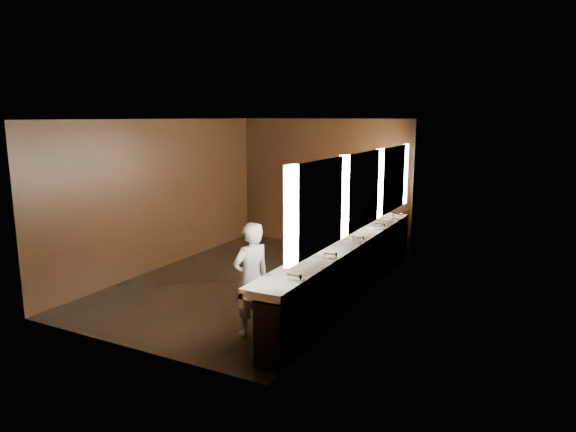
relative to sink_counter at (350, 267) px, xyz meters
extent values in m
plane|color=black|center=(-1.79, 0.00, -0.50)|extent=(6.00, 6.00, 0.00)
cube|color=#2D2D2B|center=(-1.79, 0.00, 2.30)|extent=(4.00, 6.00, 0.02)
cube|color=black|center=(-1.79, 3.00, 0.90)|extent=(4.00, 0.02, 2.80)
cube|color=black|center=(-1.79, -3.00, 0.90)|extent=(4.00, 0.02, 2.80)
cube|color=black|center=(-3.79, 0.00, 0.90)|extent=(0.02, 6.00, 2.80)
cube|color=black|center=(0.21, 0.00, 0.90)|extent=(0.02, 6.00, 2.80)
cube|color=black|center=(0.03, 0.00, -0.09)|extent=(0.36, 5.40, 0.81)
cube|color=white|center=(-0.07, 0.00, 0.35)|extent=(0.55, 5.40, 0.12)
cube|color=white|center=(-0.31, 0.00, 0.27)|extent=(0.06, 5.40, 0.18)
cylinder|color=silver|center=(0.12, -2.20, 0.49)|extent=(0.18, 0.04, 0.04)
cylinder|color=silver|center=(0.12, -1.10, 0.49)|extent=(0.18, 0.04, 0.04)
cylinder|color=silver|center=(0.12, 0.00, 0.49)|extent=(0.18, 0.04, 0.04)
cylinder|color=silver|center=(0.12, 1.10, 0.49)|extent=(0.18, 0.04, 0.04)
cylinder|color=silver|center=(0.12, 2.20, 0.49)|extent=(0.18, 0.04, 0.04)
cube|color=white|center=(0.18, -2.40, 1.25)|extent=(0.06, 0.22, 1.15)
cube|color=white|center=(0.19, -1.60, 1.25)|extent=(0.03, 1.32, 1.15)
cube|color=white|center=(0.18, -0.80, 1.25)|extent=(0.06, 0.23, 1.15)
cube|color=white|center=(0.19, 0.00, 1.25)|extent=(0.03, 1.32, 1.15)
cube|color=white|center=(0.18, 0.80, 1.25)|extent=(0.06, 0.23, 1.15)
cube|color=white|center=(0.19, 1.60, 1.25)|extent=(0.03, 1.32, 1.15)
cube|color=white|center=(0.18, 2.40, 1.25)|extent=(0.06, 0.22, 1.15)
imported|color=#92ACDA|center=(-0.65, -1.92, 0.26)|extent=(0.56, 0.65, 1.51)
cylinder|color=black|center=(-0.22, -1.90, -0.19)|extent=(0.48, 0.48, 0.61)
camera|label=1|loc=(2.75, -7.39, 2.35)|focal=32.00mm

